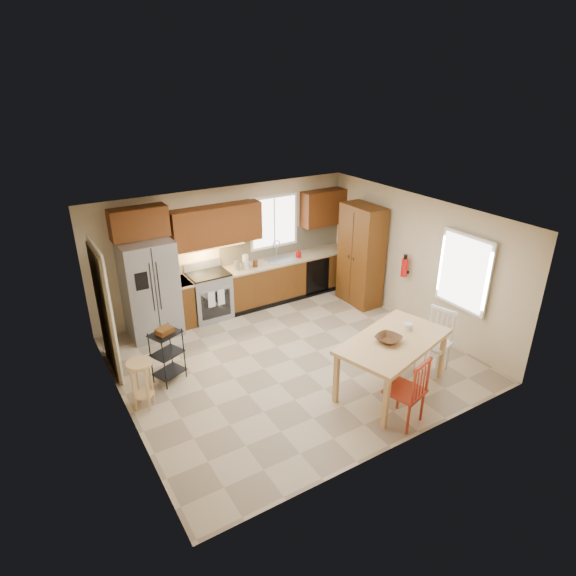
# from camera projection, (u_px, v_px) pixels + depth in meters

# --- Properties ---
(floor) EXTENTS (5.50, 5.50, 0.00)m
(floor) POSITION_uv_depth(u_px,v_px,m) (291.00, 359.00, 8.25)
(floor) COLOR tan
(floor) RESTS_ON ground
(ceiling) EXTENTS (5.50, 5.00, 0.02)m
(ceiling) POSITION_uv_depth(u_px,v_px,m) (292.00, 218.00, 7.22)
(ceiling) COLOR silver
(ceiling) RESTS_ON ground
(wall_back) EXTENTS (5.50, 0.02, 2.50)m
(wall_back) POSITION_uv_depth(u_px,v_px,m) (226.00, 249.00, 9.68)
(wall_back) COLOR #CCB793
(wall_back) RESTS_ON ground
(wall_front) EXTENTS (5.50, 0.02, 2.50)m
(wall_front) POSITION_uv_depth(u_px,v_px,m) (401.00, 368.00, 5.79)
(wall_front) COLOR #CCB793
(wall_front) RESTS_ON ground
(wall_left) EXTENTS (0.02, 5.00, 2.50)m
(wall_left) POSITION_uv_depth(u_px,v_px,m) (117.00, 339.00, 6.43)
(wall_left) COLOR #CCB793
(wall_left) RESTS_ON ground
(wall_right) EXTENTS (0.02, 5.00, 2.50)m
(wall_right) POSITION_uv_depth(u_px,v_px,m) (416.00, 261.00, 9.04)
(wall_right) COLOR #CCB793
(wall_right) RESTS_ON ground
(refrigerator) EXTENTS (0.92, 0.75, 1.82)m
(refrigerator) POSITION_uv_depth(u_px,v_px,m) (150.00, 289.00, 8.72)
(refrigerator) COLOR gray
(refrigerator) RESTS_ON floor
(range_stove) EXTENTS (0.76, 0.63, 0.92)m
(range_stove) POSITION_uv_depth(u_px,v_px,m) (210.00, 296.00, 9.50)
(range_stove) COLOR gray
(range_stove) RESTS_ON floor
(base_cabinet_narrow) EXTENTS (0.30, 0.60, 0.90)m
(base_cabinet_narrow) POSITION_uv_depth(u_px,v_px,m) (183.00, 303.00, 9.25)
(base_cabinet_narrow) COLOR #5B3010
(base_cabinet_narrow) RESTS_ON floor
(base_cabinet_run) EXTENTS (2.92, 0.60, 0.90)m
(base_cabinet_run) POSITION_uv_depth(u_px,v_px,m) (289.00, 277.00, 10.39)
(base_cabinet_run) COLOR #5B3010
(base_cabinet_run) RESTS_ON floor
(dishwasher) EXTENTS (0.60, 0.02, 0.78)m
(dishwasher) POSITION_uv_depth(u_px,v_px,m) (317.00, 276.00, 10.43)
(dishwasher) COLOR black
(dishwasher) RESTS_ON floor
(backsplash) EXTENTS (2.92, 0.03, 0.55)m
(backsplash) POSITION_uv_depth(u_px,v_px,m) (282.00, 242.00, 10.31)
(backsplash) COLOR #C3B693
(backsplash) RESTS_ON wall_back
(upper_over_fridge) EXTENTS (1.00, 0.35, 0.55)m
(upper_over_fridge) POSITION_uv_depth(u_px,v_px,m) (139.00, 223.00, 8.39)
(upper_over_fridge) COLOR #613210
(upper_over_fridge) RESTS_ON wall_back
(upper_left_block) EXTENTS (1.80, 0.35, 0.75)m
(upper_left_block) POSITION_uv_depth(u_px,v_px,m) (216.00, 225.00, 9.19)
(upper_left_block) COLOR #613210
(upper_left_block) RESTS_ON wall_back
(upper_right_block) EXTENTS (1.00, 0.35, 0.75)m
(upper_right_block) POSITION_uv_depth(u_px,v_px,m) (323.00, 208.00, 10.37)
(upper_right_block) COLOR #613210
(upper_right_block) RESTS_ON wall_back
(window_back) EXTENTS (1.12, 0.04, 1.12)m
(window_back) POSITION_uv_depth(u_px,v_px,m) (274.00, 222.00, 10.02)
(window_back) COLOR white
(window_back) RESTS_ON wall_back
(sink) EXTENTS (0.62, 0.46, 0.16)m
(sink) POSITION_uv_depth(u_px,v_px,m) (281.00, 261.00, 10.13)
(sink) COLOR gray
(sink) RESTS_ON base_cabinet_run
(undercab_glow) EXTENTS (1.60, 0.30, 0.01)m
(undercab_glow) POSITION_uv_depth(u_px,v_px,m) (204.00, 248.00, 9.19)
(undercab_glow) COLOR #FFBF66
(undercab_glow) RESTS_ON wall_back
(soap_bottle) EXTENTS (0.09, 0.09, 0.19)m
(soap_bottle) POSITION_uv_depth(u_px,v_px,m) (299.00, 253.00, 10.17)
(soap_bottle) COLOR #B90F0C
(soap_bottle) RESTS_ON base_cabinet_run
(paper_towel) EXTENTS (0.12, 0.12, 0.28)m
(paper_towel) POSITION_uv_depth(u_px,v_px,m) (246.00, 262.00, 9.61)
(paper_towel) COLOR silver
(paper_towel) RESTS_ON base_cabinet_run
(canister_steel) EXTENTS (0.11, 0.11, 0.18)m
(canister_steel) POSITION_uv_depth(u_px,v_px,m) (237.00, 266.00, 9.54)
(canister_steel) COLOR gray
(canister_steel) RESTS_ON base_cabinet_run
(canister_wood) EXTENTS (0.10, 0.10, 0.14)m
(canister_wood) POSITION_uv_depth(u_px,v_px,m) (255.00, 263.00, 9.71)
(canister_wood) COLOR #4A2B13
(canister_wood) RESTS_ON base_cabinet_run
(pantry) EXTENTS (0.50, 0.95, 2.10)m
(pantry) POSITION_uv_depth(u_px,v_px,m) (361.00, 255.00, 9.90)
(pantry) COLOR #5B3010
(pantry) RESTS_ON floor
(fire_extinguisher) EXTENTS (0.12, 0.12, 0.36)m
(fire_extinguisher) POSITION_uv_depth(u_px,v_px,m) (404.00, 267.00, 9.16)
(fire_extinguisher) COLOR #B90F0C
(fire_extinguisher) RESTS_ON wall_right
(window_right) EXTENTS (0.04, 1.02, 1.32)m
(window_right) POSITION_uv_depth(u_px,v_px,m) (464.00, 272.00, 8.03)
(window_right) COLOR white
(window_right) RESTS_ON wall_right
(doorway) EXTENTS (0.04, 0.95, 2.10)m
(doorway) POSITION_uv_depth(u_px,v_px,m) (104.00, 312.00, 7.56)
(doorway) COLOR #8C7A59
(doorway) RESTS_ON wall_left
(dining_table) EXTENTS (1.99, 1.45, 0.87)m
(dining_table) POSITION_uv_depth(u_px,v_px,m) (391.00, 365.00, 7.30)
(dining_table) COLOR tan
(dining_table) RESTS_ON floor
(chair_red) EXTENTS (0.61, 0.61, 1.05)m
(chair_red) POSITION_uv_depth(u_px,v_px,m) (405.00, 390.00, 6.60)
(chair_red) COLOR #9F2D18
(chair_red) RESTS_ON floor
(chair_white) EXTENTS (0.61, 0.61, 1.05)m
(chair_white) POSITION_uv_depth(u_px,v_px,m) (434.00, 342.00, 7.76)
(chair_white) COLOR silver
(chair_white) RESTS_ON floor
(table_bowl) EXTENTS (0.45, 0.45, 0.09)m
(table_bowl) POSITION_uv_depth(u_px,v_px,m) (388.00, 342.00, 7.07)
(table_bowl) COLOR #4A2B13
(table_bowl) RESTS_ON dining_table
(table_jar) EXTENTS (0.18, 0.18, 0.17)m
(table_jar) POSITION_uv_depth(u_px,v_px,m) (408.00, 328.00, 7.38)
(table_jar) COLOR silver
(table_jar) RESTS_ON dining_table
(bar_stool) EXTENTS (0.47, 0.47, 0.76)m
(bar_stool) POSITION_uv_depth(u_px,v_px,m) (142.00, 384.00, 6.95)
(bar_stool) COLOR tan
(bar_stool) RESTS_ON floor
(utility_cart) EXTENTS (0.55, 0.49, 0.89)m
(utility_cart) POSITION_uv_depth(u_px,v_px,m) (168.00, 356.00, 7.52)
(utility_cart) COLOR black
(utility_cart) RESTS_ON floor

